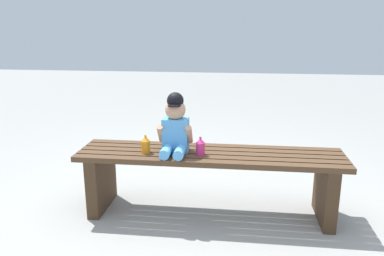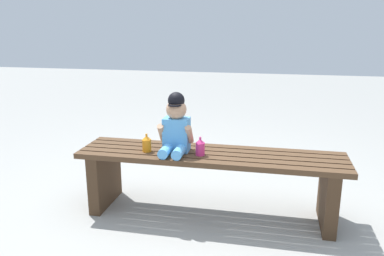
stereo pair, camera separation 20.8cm
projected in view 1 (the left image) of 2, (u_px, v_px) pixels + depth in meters
The scene contains 5 objects.
ground_plane at pixel (209, 212), 2.72m from camera, with size 16.00×16.00×0.00m, color #999993.
park_bench at pixel (210, 172), 2.64m from camera, with size 1.79×0.41×0.45m.
child_figure at pixel (175, 127), 2.57m from camera, with size 0.23×0.27×0.40m.
sippy_cup_left at pixel (146, 144), 2.58m from camera, with size 0.06×0.06×0.12m.
sippy_cup_right at pixel (200, 146), 2.54m from camera, with size 0.06×0.06×0.12m.
Camera 1 is at (0.18, -2.47, 1.28)m, focal length 36.22 mm.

